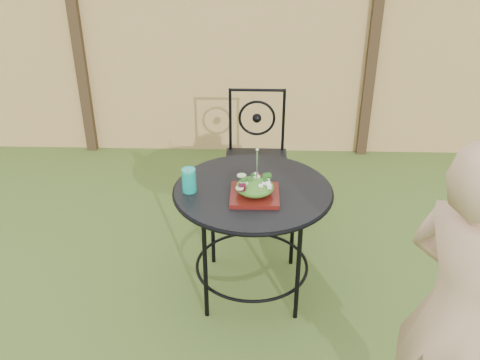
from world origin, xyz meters
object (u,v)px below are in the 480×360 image
at_px(patio_table, 253,209).
at_px(patio_chair, 256,153).
at_px(salad_plate, 255,195).
at_px(diner, 457,318).

height_order(patio_table, patio_chair, patio_chair).
distance_m(patio_chair, salad_plate, 1.05).
distance_m(patio_table, diner, 1.35).
bearing_deg(patio_chair, diner, -68.47).
xyz_separation_m(patio_table, salad_plate, (0.01, -0.10, 0.15)).
bearing_deg(diner, salad_plate, 10.24).
bearing_deg(patio_table, salad_plate, -83.53).
height_order(diner, salad_plate, diner).
xyz_separation_m(patio_chair, salad_plate, (-0.01, -1.02, 0.23)).
relative_size(diner, salad_plate, 5.65).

